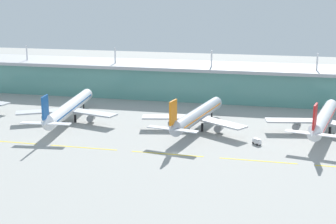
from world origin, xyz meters
TOP-DOWN VIEW (x-y plane):
  - ground_plane at (0.00, 0.00)m, footprint 600.00×600.00m
  - terminal_building at (-0.00, 99.56)m, footprint 288.00×34.00m
  - airliner_near_middle at (-58.71, 34.33)m, footprint 48.48×70.22m
  - airliner_center at (2.25, 33.88)m, footprint 47.97×62.81m
  - airliner_far_middle at (56.40, 40.11)m, footprint 47.77×63.64m
  - taxiway_stripe_west at (-71.00, -1.29)m, footprint 28.00×0.70m
  - taxiway_stripe_mid_west at (-37.00, -1.29)m, footprint 28.00×0.70m
  - taxiway_stripe_centre at (-3.00, -1.29)m, footprint 28.00×0.70m
  - taxiway_stripe_mid_east at (31.00, -1.29)m, footprint 28.00×0.70m
  - baggage_cart at (29.57, 18.20)m, footprint 3.78×3.85m

SIDE VIEW (x-z plane):
  - ground_plane at x=0.00m, z-range 0.00..0.00m
  - taxiway_stripe_west at x=-71.00m, z-range 0.00..0.04m
  - taxiway_stripe_mid_west at x=-37.00m, z-range 0.00..0.04m
  - taxiway_stripe_centre at x=-3.00m, z-range 0.00..0.04m
  - taxiway_stripe_mid_east at x=31.00m, z-range 0.00..0.04m
  - baggage_cart at x=29.57m, z-range 0.02..2.50m
  - airliner_center at x=2.25m, z-range -3.00..15.90m
  - airliner_far_middle at x=56.40m, z-range -3.00..15.90m
  - airliner_near_middle at x=-58.71m, z-range -2.99..15.91m
  - terminal_building at x=0.00m, z-range -4.30..23.88m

